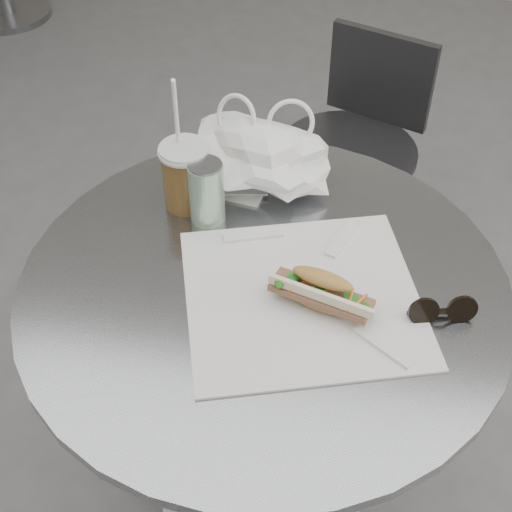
% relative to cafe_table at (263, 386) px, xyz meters
% --- Properties ---
extents(cafe_table, '(0.76, 0.76, 0.74)m').
position_rel_cafe_table_xyz_m(cafe_table, '(0.00, 0.00, 0.00)').
color(cafe_table, slate).
rests_on(cafe_table, ground).
extents(chair_far, '(0.38, 0.40, 0.69)m').
position_rel_cafe_table_xyz_m(chair_far, '(0.10, 0.83, -0.16)').
color(chair_far, '#2D2D2F').
rests_on(chair_far, ground).
extents(sandwich_paper, '(0.43, 0.42, 0.00)m').
position_rel_cafe_table_xyz_m(sandwich_paper, '(0.06, -0.02, 0.28)').
color(sandwich_paper, white).
rests_on(sandwich_paper, cafe_table).
extents(banh_mi, '(0.20, 0.12, 0.06)m').
position_rel_cafe_table_xyz_m(banh_mi, '(0.09, -0.04, 0.31)').
color(banh_mi, '#AF7342').
rests_on(banh_mi, sandwich_paper).
extents(iced_coffee, '(0.09, 0.09, 0.25)m').
position_rel_cafe_table_xyz_m(iced_coffee, '(-0.16, 0.16, 0.33)').
color(iced_coffee, brown).
rests_on(iced_coffee, cafe_table).
extents(sunglasses, '(0.10, 0.05, 0.05)m').
position_rel_cafe_table_xyz_m(sunglasses, '(0.27, -0.03, 0.29)').
color(sunglasses, black).
rests_on(sunglasses, cafe_table).
extents(plastic_bag, '(0.25, 0.21, 0.11)m').
position_rel_cafe_table_xyz_m(plastic_bag, '(-0.05, 0.24, 0.33)').
color(plastic_bag, white).
rests_on(plastic_bag, cafe_table).
extents(napkin_stack, '(0.16, 0.16, 0.01)m').
position_rel_cafe_table_xyz_m(napkin_stack, '(-0.10, 0.25, 0.28)').
color(napkin_stack, white).
rests_on(napkin_stack, cafe_table).
extents(drink_can, '(0.06, 0.06, 0.11)m').
position_rel_cafe_table_xyz_m(drink_can, '(-0.12, 0.13, 0.33)').
color(drink_can, '#5B9D5C').
rests_on(drink_can, cafe_table).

